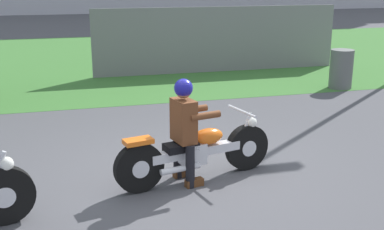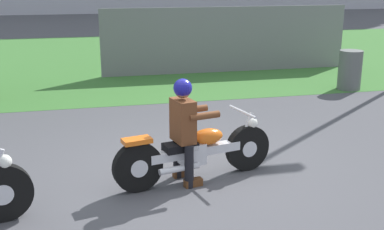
# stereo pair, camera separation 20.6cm
# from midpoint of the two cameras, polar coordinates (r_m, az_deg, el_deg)

# --- Properties ---
(ground) EXTENTS (120.00, 120.00, 0.00)m
(ground) POSITION_cam_midpoint_polar(r_m,az_deg,el_deg) (6.87, -1.75, -6.75)
(ground) COLOR #4C4C51
(grass_verge) EXTENTS (60.00, 12.00, 0.01)m
(grass_verge) POSITION_cam_midpoint_polar(r_m,az_deg,el_deg) (16.24, -9.78, 6.46)
(grass_verge) COLOR #3D7533
(grass_verge) RESTS_ON ground
(motorcycle_lead) EXTENTS (2.24, 0.80, 0.88)m
(motorcycle_lead) POSITION_cam_midpoint_polar(r_m,az_deg,el_deg) (6.52, -0.39, -4.33)
(motorcycle_lead) COLOR black
(motorcycle_lead) RESTS_ON ground
(rider_lead) EXTENTS (0.62, 0.54, 1.40)m
(rider_lead) POSITION_cam_midpoint_polar(r_m,az_deg,el_deg) (6.31, -1.77, -0.95)
(rider_lead) COLOR black
(rider_lead) RESTS_ON ground
(trash_can) EXTENTS (0.54, 0.54, 0.93)m
(trash_can) POSITION_cam_midpoint_polar(r_m,az_deg,el_deg) (12.30, 16.50, 5.14)
(trash_can) COLOR #595E5B
(trash_can) RESTS_ON ground
(fence_segment) EXTENTS (7.00, 0.06, 1.80)m
(fence_segment) POSITION_cam_midpoint_polar(r_m,az_deg,el_deg) (13.82, 2.70, 8.76)
(fence_segment) COLOR slate
(fence_segment) RESTS_ON ground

